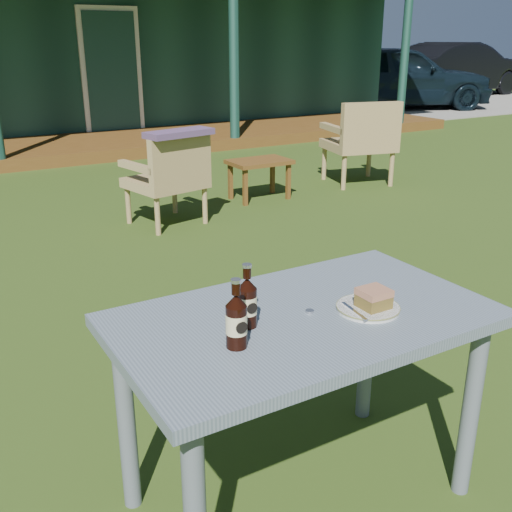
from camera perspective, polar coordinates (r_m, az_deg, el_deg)
ground at (r=3.52m, az=-10.92°, el=-6.32°), size 80.00×80.00×0.00m
gravel_strip at (r=16.34m, az=14.78°, el=14.04°), size 9.00×6.00×0.02m
car_near at (r=14.56m, az=13.23°, el=16.31°), size 4.56×3.20×1.44m
car_far at (r=18.51m, az=18.71°, el=16.51°), size 4.40×1.61×1.44m
cafe_table at (r=1.95m, az=4.53°, el=-8.17°), size 1.20×0.70×0.72m
plate at (r=1.95m, az=10.61°, el=-4.87°), size 0.20×0.20×0.01m
cake_slice at (r=1.94m, az=11.15°, el=-3.94°), size 0.09×0.09×0.06m
fork at (r=1.91m, az=9.34°, el=-5.20°), size 0.03×0.14×0.00m
cola_bottle_near at (r=1.79m, az=-0.85°, el=-4.39°), size 0.06×0.06×0.20m
cola_bottle_far at (r=1.67m, az=-1.88°, el=-6.14°), size 0.06×0.06×0.21m
bottle_cap at (r=1.91m, az=5.13°, el=-5.27°), size 0.03×0.03×0.01m
armchair_left at (r=5.18m, az=-8.18°, el=7.64°), size 0.68×0.66×0.79m
armchair_right at (r=6.74m, az=10.10°, el=10.99°), size 0.80×0.77×0.91m
floral_throw at (r=4.99m, az=-7.33°, el=11.53°), size 0.61×0.33×0.05m
side_table at (r=6.04m, az=0.33°, el=8.60°), size 0.60×0.40×0.40m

